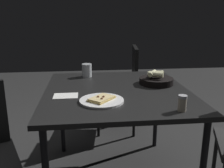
{
  "coord_description": "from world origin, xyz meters",
  "views": [
    {
      "loc": [
        -0.22,
        -1.71,
        1.29
      ],
      "look_at": [
        -0.04,
        -0.1,
        0.83
      ],
      "focal_mm": 40.23,
      "sensor_mm": 36.0,
      "label": 1
    }
  ],
  "objects_px": {
    "dining_table": "(117,98)",
    "pizza_plate": "(102,100)",
    "chair_spare": "(124,84)",
    "bread_basket": "(156,80)",
    "beer_glass": "(87,71)",
    "pepper_shaker": "(182,104)"
  },
  "relations": [
    {
      "from": "dining_table",
      "to": "pepper_shaker",
      "type": "height_order",
      "value": "pepper_shaker"
    },
    {
      "from": "dining_table",
      "to": "chair_spare",
      "type": "bearing_deg",
      "value": 77.51
    },
    {
      "from": "beer_glass",
      "to": "dining_table",
      "type": "bearing_deg",
      "value": -62.85
    },
    {
      "from": "dining_table",
      "to": "chair_spare",
      "type": "height_order",
      "value": "chair_spare"
    },
    {
      "from": "dining_table",
      "to": "bread_basket",
      "type": "height_order",
      "value": "bread_basket"
    },
    {
      "from": "dining_table",
      "to": "pizza_plate",
      "type": "distance_m",
      "value": 0.29
    },
    {
      "from": "pizza_plate",
      "to": "chair_spare",
      "type": "height_order",
      "value": "chair_spare"
    },
    {
      "from": "pizza_plate",
      "to": "dining_table",
      "type": "bearing_deg",
      "value": 63.07
    },
    {
      "from": "bread_basket",
      "to": "chair_spare",
      "type": "relative_size",
      "value": 0.28
    },
    {
      "from": "pizza_plate",
      "to": "chair_spare",
      "type": "bearing_deg",
      "value": 74.23
    },
    {
      "from": "pizza_plate",
      "to": "chair_spare",
      "type": "relative_size",
      "value": 0.29
    },
    {
      "from": "chair_spare",
      "to": "pepper_shaker",
      "type": "bearing_deg",
      "value": -85.44
    },
    {
      "from": "bread_basket",
      "to": "beer_glass",
      "type": "distance_m",
      "value": 0.6
    },
    {
      "from": "bread_basket",
      "to": "chair_spare",
      "type": "distance_m",
      "value": 0.85
    },
    {
      "from": "dining_table",
      "to": "pepper_shaker",
      "type": "distance_m",
      "value": 0.55
    },
    {
      "from": "pepper_shaker",
      "to": "chair_spare",
      "type": "height_order",
      "value": "chair_spare"
    },
    {
      "from": "dining_table",
      "to": "beer_glass",
      "type": "bearing_deg",
      "value": 117.15
    },
    {
      "from": "bread_basket",
      "to": "pepper_shaker",
      "type": "height_order",
      "value": "bread_basket"
    },
    {
      "from": "pizza_plate",
      "to": "chair_spare",
      "type": "xyz_separation_m",
      "value": [
        0.33,
        1.16,
        -0.23
      ]
    },
    {
      "from": "bread_basket",
      "to": "pizza_plate",
      "type": "bearing_deg",
      "value": -141.46
    },
    {
      "from": "bread_basket",
      "to": "chair_spare",
      "type": "xyz_separation_m",
      "value": [
        -0.12,
        0.8,
        -0.26
      ]
    },
    {
      "from": "dining_table",
      "to": "bread_basket",
      "type": "xyz_separation_m",
      "value": [
        0.32,
        0.11,
        0.09
      ]
    }
  ]
}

